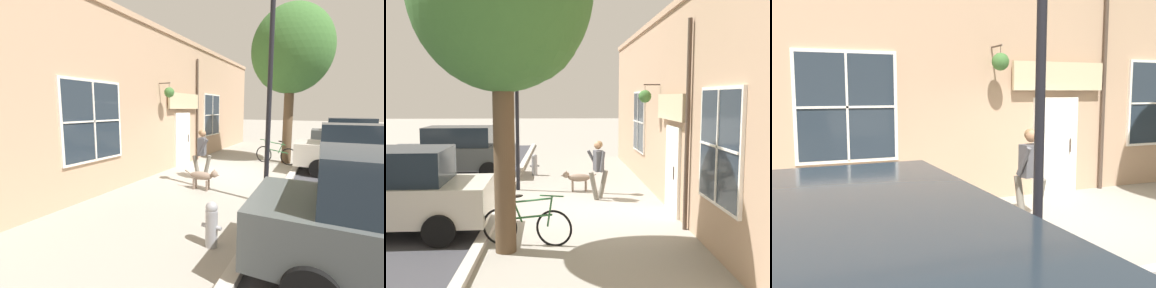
# 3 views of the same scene
# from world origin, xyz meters

# --- Properties ---
(ground_plane) EXTENTS (90.00, 90.00, 0.00)m
(ground_plane) POSITION_xyz_m (0.00, 0.00, 0.00)
(ground_plane) COLOR gray
(storefront_facade) EXTENTS (0.95, 18.00, 5.00)m
(storefront_facade) POSITION_xyz_m (-2.34, 0.01, 2.50)
(storefront_facade) COLOR tan
(storefront_facade) RESTS_ON ground_plane
(pedestrian_walking) EXTENTS (0.60, 0.55, 1.61)m
(pedestrian_walking) POSITION_xyz_m (-0.54, -0.90, 0.95)
(pedestrian_walking) COLOR #6B665B
(pedestrian_walking) RESTS_ON ground_plane
(dog_on_leash) EXTENTS (1.06, 0.27, 0.61)m
(dog_on_leash) POSITION_xyz_m (-0.00, -1.92, 0.40)
(dog_on_leash) COLOR #7F6B5B
(dog_on_leash) RESTS_ON ground_plane
(leaning_bicycle) EXTENTS (1.72, 0.37, 1.00)m
(leaning_bicycle) POSITION_xyz_m (1.13, 2.68, 0.38)
(leaning_bicycle) COLOR black
(leaning_bicycle) RESTS_ON ground_plane
(parked_car_nearest_curb) EXTENTS (4.35, 2.03, 1.75)m
(parked_car_nearest_curb) POSITION_xyz_m (4.19, -4.51, 0.88)
(parked_car_nearest_curb) COLOR #474C4C
(parked_car_nearest_curb) RESTS_ON ground_plane
(street_lamp) EXTENTS (0.32, 0.32, 5.50)m
(street_lamp) POSITION_xyz_m (1.76, -2.13, 3.53)
(street_lamp) COLOR black
(street_lamp) RESTS_ON ground_plane
(fire_hydrant) EXTENTS (0.34, 0.20, 0.77)m
(fire_hydrant) POSITION_xyz_m (1.41, -4.54, 0.40)
(fire_hydrant) COLOR #99999E
(fire_hydrant) RESTS_ON ground_plane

